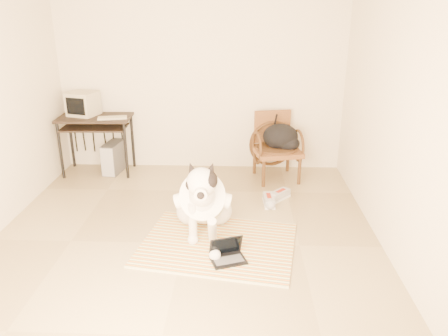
# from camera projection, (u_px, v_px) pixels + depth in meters

# --- Properties ---
(floor) EXTENTS (4.50, 4.50, 0.00)m
(floor) POSITION_uv_depth(u_px,v_px,m) (184.00, 243.00, 4.45)
(floor) COLOR #9C8960
(floor) RESTS_ON ground
(wall_back) EXTENTS (4.50, 0.00, 4.50)m
(wall_back) POSITION_uv_depth(u_px,v_px,m) (201.00, 75.00, 6.07)
(wall_back) COLOR beige
(wall_back) RESTS_ON floor
(wall_front) EXTENTS (4.50, 0.00, 4.50)m
(wall_front) POSITION_uv_depth(u_px,v_px,m) (109.00, 240.00, 1.87)
(wall_front) COLOR beige
(wall_front) RESTS_ON floor
(wall_right) EXTENTS (0.00, 4.50, 4.50)m
(wall_right) POSITION_uv_depth(u_px,v_px,m) (402.00, 116.00, 3.90)
(wall_right) COLOR beige
(wall_right) RESTS_ON floor
(rug) EXTENTS (1.69, 1.40, 0.02)m
(rug) POSITION_uv_depth(u_px,v_px,m) (218.00, 244.00, 4.41)
(rug) COLOR orange
(rug) RESTS_ON floor
(dog) EXTENTS (0.61, 1.27, 0.92)m
(dog) POSITION_uv_depth(u_px,v_px,m) (203.00, 201.00, 4.54)
(dog) COLOR silver
(dog) RESTS_ON rug
(laptop) EXTENTS (0.38, 0.33, 0.22)m
(laptop) POSITION_uv_depth(u_px,v_px,m) (227.00, 254.00, 4.12)
(laptop) COLOR black
(laptop) RESTS_ON rug
(computer_desk) EXTENTS (1.00, 0.58, 0.82)m
(computer_desk) POSITION_uv_depth(u_px,v_px,m) (95.00, 125.00, 6.05)
(computer_desk) COLOR black
(computer_desk) RESTS_ON floor
(crt_monitor) EXTENTS (0.44, 0.43, 0.32)m
(crt_monitor) POSITION_uv_depth(u_px,v_px,m) (83.00, 104.00, 6.04)
(crt_monitor) COLOR #B2A88C
(crt_monitor) RESTS_ON computer_desk
(desk_keyboard) EXTENTS (0.41, 0.22, 0.03)m
(desk_keyboard) POSITION_uv_depth(u_px,v_px,m) (112.00, 118.00, 5.91)
(desk_keyboard) COLOR #B2A88C
(desk_keyboard) RESTS_ON computer_desk
(pc_tower) EXTENTS (0.26, 0.49, 0.43)m
(pc_tower) POSITION_uv_depth(u_px,v_px,m) (114.00, 157.00, 6.25)
(pc_tower) COLOR #454547
(pc_tower) RESTS_ON floor
(rattan_chair) EXTENTS (0.71, 0.69, 0.90)m
(rattan_chair) POSITION_uv_depth(u_px,v_px,m) (276.00, 146.00, 5.97)
(rattan_chair) COLOR brown
(rattan_chair) RESTS_ON floor
(backpack) EXTENTS (0.50, 0.40, 0.35)m
(backpack) POSITION_uv_depth(u_px,v_px,m) (282.00, 138.00, 5.90)
(backpack) COLOR black
(backpack) RESTS_ON rattan_chair
(sneaker_left) EXTENTS (0.14, 0.32, 0.11)m
(sneaker_left) POSITION_uv_depth(u_px,v_px,m) (269.00, 201.00, 5.29)
(sneaker_left) COLOR silver
(sneaker_left) RESTS_ON floor
(sneaker_right) EXTENTS (0.30, 0.31, 0.11)m
(sneaker_right) POSITION_uv_depth(u_px,v_px,m) (279.00, 195.00, 5.44)
(sneaker_right) COLOR silver
(sneaker_right) RESTS_ON floor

